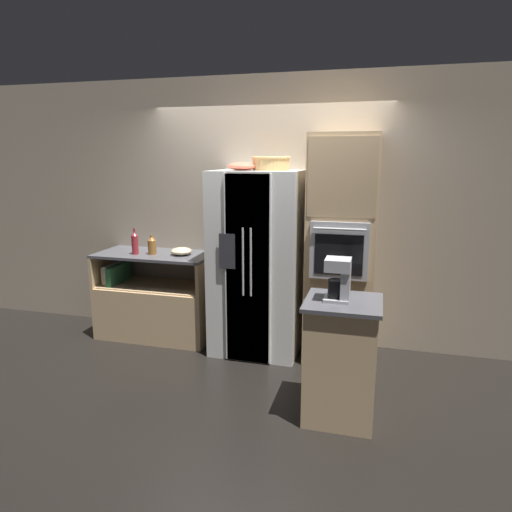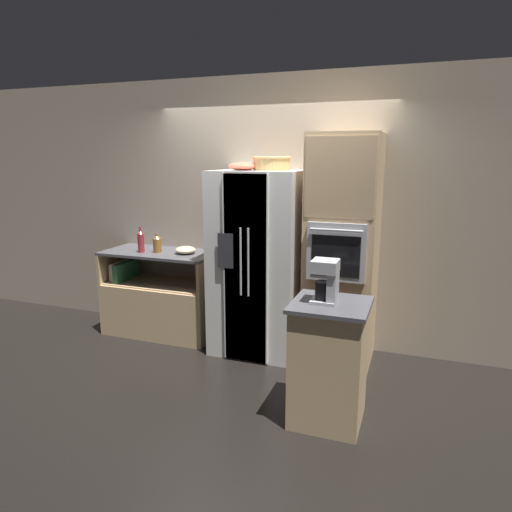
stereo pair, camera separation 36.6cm
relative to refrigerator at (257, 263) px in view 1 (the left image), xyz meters
The scene contains 12 objects.
ground_plane 0.93m from the refrigerator, 71.93° to the right, with size 20.00×20.00×0.00m, color black.
wall_back 0.62m from the refrigerator, 87.15° to the left, with size 12.00×0.06×2.80m.
counter_left 1.32m from the refrigerator, behind, with size 1.27×0.61×0.95m.
refrigerator is the anchor object (origin of this frame).
wall_oven 0.85m from the refrigerator, ahead, with size 0.64×0.70×2.19m.
island_counter 1.49m from the refrigerator, 48.42° to the right, with size 0.56×0.55×0.94m.
wicker_basket 1.01m from the refrigerator, 10.00° to the left, with size 0.37×0.37×0.13m.
fruit_bowl 0.98m from the refrigerator, 155.50° to the right, with size 0.29×0.29×0.08m.
bottle_tall 1.36m from the refrigerator, behind, with size 0.07×0.07×0.28m.
bottle_short 1.18m from the refrigerator, behind, with size 0.09×0.09×0.21m.
mixing_bowl 0.86m from the refrigerator, behind, with size 0.22×0.22×0.08m.
coffee_maker 1.42m from the refrigerator, 49.50° to the right, with size 0.18×0.19×0.32m.
Camera 1 is at (1.14, -4.28, 1.99)m, focal length 32.00 mm.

